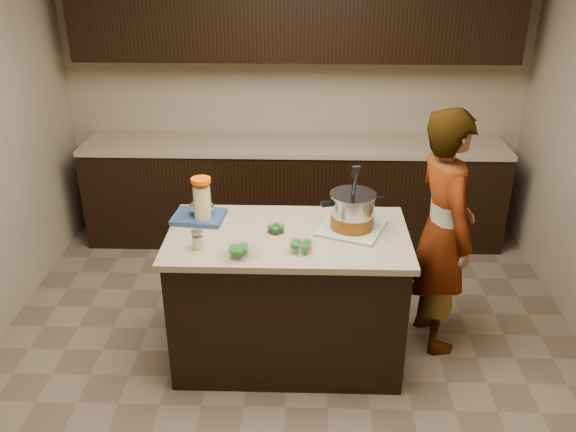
% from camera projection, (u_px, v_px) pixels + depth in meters
% --- Properties ---
extents(ground_plane, '(4.00, 4.00, 0.00)m').
position_uv_depth(ground_plane, '(288.00, 354.00, 4.06)').
color(ground_plane, brown).
rests_on(ground_plane, ground).
extents(room_shell, '(4.04, 4.04, 2.72)m').
position_uv_depth(room_shell, '(288.00, 101.00, 3.31)').
color(room_shell, tan).
rests_on(room_shell, ground).
extents(back_cabinets, '(3.60, 0.63, 2.33)m').
position_uv_depth(back_cabinets, '(294.00, 136.00, 5.22)').
color(back_cabinets, black).
rests_on(back_cabinets, ground).
extents(island, '(1.46, 0.81, 0.90)m').
position_uv_depth(island, '(288.00, 296.00, 3.86)').
color(island, black).
rests_on(island, ground).
extents(dish_towel, '(0.47, 0.47, 0.02)m').
position_uv_depth(dish_towel, '(352.00, 228.00, 3.72)').
color(dish_towel, '#5E8C5E').
rests_on(dish_towel, island).
extents(stock_pot, '(0.39, 0.34, 0.40)m').
position_uv_depth(stock_pot, '(352.00, 213.00, 3.67)').
color(stock_pot, '#B7B7BC').
rests_on(stock_pot, dish_towel).
extents(lemonade_pitcher, '(0.12, 0.12, 0.29)m').
position_uv_depth(lemonade_pitcher, '(202.00, 203.00, 3.75)').
color(lemonade_pitcher, '#D0C57F').
rests_on(lemonade_pitcher, island).
extents(mason_jar, '(0.09, 0.09, 0.12)m').
position_uv_depth(mason_jar, '(198.00, 240.00, 3.49)').
color(mason_jar, '#D0C57F').
rests_on(mason_jar, island).
extents(broccoli_tub_left, '(0.13, 0.13, 0.05)m').
position_uv_depth(broccoli_tub_left, '(276.00, 229.00, 3.68)').
color(broccoli_tub_left, silver).
rests_on(broccoli_tub_left, island).
extents(broccoli_tub_right, '(0.17, 0.17, 0.06)m').
position_uv_depth(broccoli_tub_right, '(301.00, 246.00, 3.47)').
color(broccoli_tub_right, silver).
rests_on(broccoli_tub_right, island).
extents(broccoli_tub_rect, '(0.23, 0.21, 0.07)m').
position_uv_depth(broccoli_tub_rect, '(239.00, 251.00, 3.41)').
color(broccoli_tub_rect, silver).
rests_on(broccoli_tub_rect, island).
extents(blue_tray, '(0.34, 0.28, 0.12)m').
position_uv_depth(blue_tray, '(200.00, 213.00, 3.83)').
color(blue_tray, navy).
rests_on(blue_tray, island).
extents(person, '(0.50, 0.66, 1.63)m').
position_uv_depth(person, '(443.00, 232.00, 3.87)').
color(person, gray).
rests_on(person, ground).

